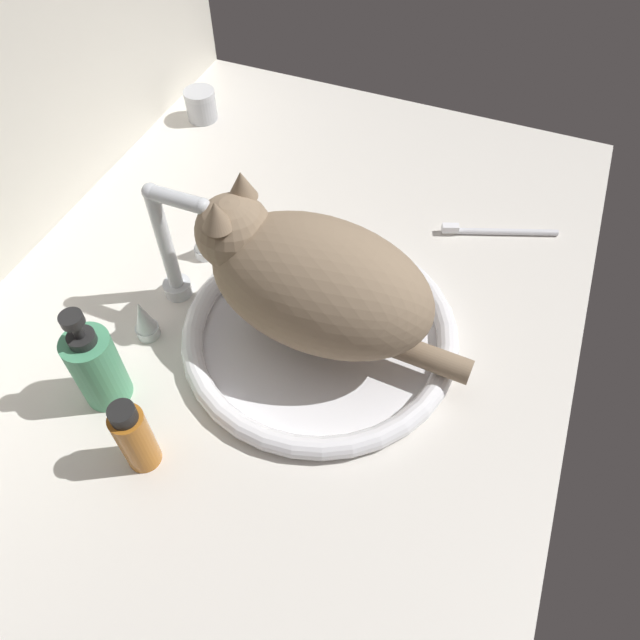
% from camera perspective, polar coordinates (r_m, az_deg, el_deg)
% --- Properties ---
extents(countertop, '(1.14, 0.81, 0.03)m').
position_cam_1_polar(countertop, '(0.87, -3.59, 0.59)').
color(countertop, silver).
rests_on(countertop, ground).
extents(backsplash_wall, '(1.14, 0.02, 0.37)m').
position_cam_1_polar(backsplash_wall, '(0.97, -28.08, 14.12)').
color(backsplash_wall, silver).
rests_on(backsplash_wall, ground).
extents(sink_basin, '(0.37, 0.37, 0.03)m').
position_cam_1_polar(sink_basin, '(0.81, -0.00, -1.17)').
color(sink_basin, white).
rests_on(sink_basin, countertop).
extents(faucet, '(0.20, 0.10, 0.20)m').
position_cam_1_polar(faucet, '(0.84, -13.79, 5.80)').
color(faucet, silver).
rests_on(faucet, countertop).
extents(cat, '(0.19, 0.37, 0.19)m').
position_cam_1_polar(cat, '(0.74, -1.24, 3.98)').
color(cat, '#8C755B').
rests_on(cat, sink_basin).
extents(soap_pump_bottle, '(0.06, 0.06, 0.16)m').
position_cam_1_polar(soap_pump_bottle, '(0.77, -20.45, -4.16)').
color(soap_pump_bottle, '#4C9E70').
rests_on(soap_pump_bottle, countertop).
extents(metal_jar, '(0.06, 0.06, 0.06)m').
position_cam_1_polar(metal_jar, '(1.21, -11.24, 19.40)').
color(metal_jar, '#B2B5BA').
rests_on(metal_jar, countertop).
extents(amber_bottle, '(0.04, 0.04, 0.11)m').
position_cam_1_polar(amber_bottle, '(0.72, -17.19, -10.57)').
color(amber_bottle, '#B2661E').
rests_on(amber_bottle, countertop).
extents(toothbrush, '(0.07, 0.18, 0.02)m').
position_cam_1_polar(toothbrush, '(0.99, 16.42, 8.10)').
color(toothbrush, silver).
rests_on(toothbrush, countertop).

